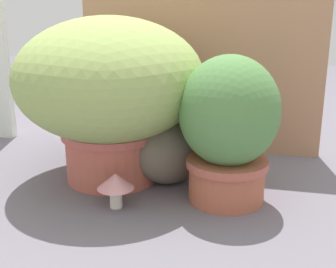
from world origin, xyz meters
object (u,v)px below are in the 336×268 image
cat (176,147)px  mushroom_ornament_pink (116,183)px  grass_planter (110,87)px  leafy_planter (229,126)px

cat → mushroom_ornament_pink: cat is taller
grass_planter → cat: bearing=4.8°
leafy_planter → mushroom_ornament_pink: 0.37m
grass_planter → leafy_planter: size_ratio=1.38×
leafy_planter → mushroom_ornament_pink: size_ratio=4.05×
grass_planter → leafy_planter: bearing=-12.7°
grass_planter → leafy_planter: grass_planter is taller
grass_planter → mushroom_ornament_pink: 0.34m
cat → mushroom_ornament_pink: size_ratio=3.08×
cat → grass_planter: bearing=-175.2°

